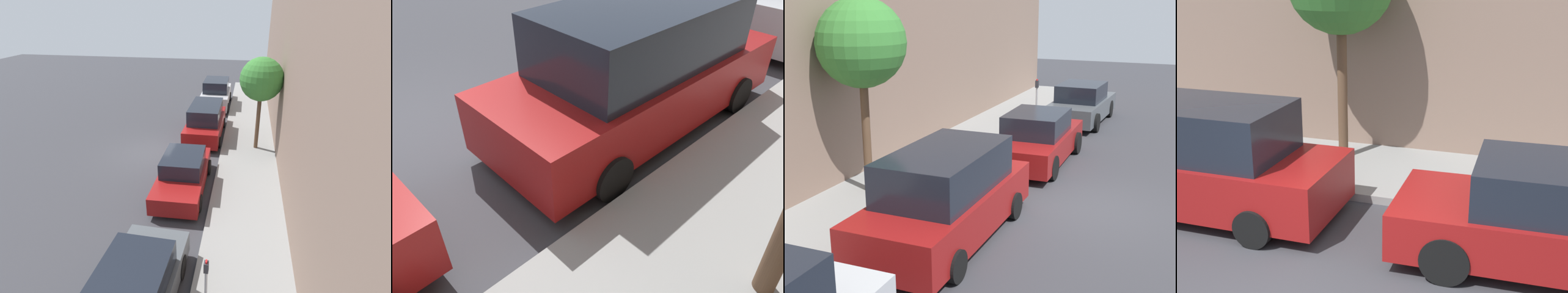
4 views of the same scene
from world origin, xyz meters
TOP-DOWN VIEW (x-y plane):
  - ground_plane at (0.00, 0.00)m, footprint 60.00×60.00m
  - sidewalk at (4.88, 0.00)m, footprint 2.75×32.00m
  - parked_sedan_nearest at (2.26, -8.82)m, footprint 1.92×4.55m
  - parked_sedan_second at (2.27, -2.98)m, footprint 1.92×4.54m
  - parked_minivan_third at (2.40, 2.80)m, footprint 2.02×4.91m
  - parking_meter_near at (3.95, -8.39)m, footprint 0.11×0.15m
  - street_tree at (5.27, 1.30)m, footprint 2.10×2.10m

SIDE VIEW (x-z plane):
  - ground_plane at x=0.00m, z-range 0.00..0.00m
  - sidewalk at x=4.88m, z-range 0.00..0.15m
  - parked_sedan_nearest at x=2.26m, z-range -0.05..1.49m
  - parked_sedan_second at x=2.27m, z-range -0.05..1.49m
  - parked_minivan_third at x=2.40m, z-range -0.03..1.87m
  - parking_meter_near at x=3.95m, z-range 0.32..1.83m
  - street_tree at x=5.27m, z-range 1.40..6.05m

